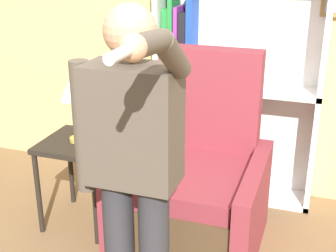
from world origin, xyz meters
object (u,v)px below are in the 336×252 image
at_px(armchair, 195,190).
at_px(side_table, 80,154).
at_px(bookcase, 217,90).
at_px(person_standing, 133,163).
at_px(table_lamp, 75,88).

height_order(armchair, side_table, armchair).
xyz_separation_m(armchair, side_table, (-0.83, -0.03, 0.15)).
distance_m(bookcase, person_standing, 1.61).
bearing_deg(side_table, bookcase, 45.44).
height_order(bookcase, person_standing, bookcase).
distance_m(bookcase, side_table, 1.15).
relative_size(person_standing, table_lamp, 3.35).
bearing_deg(bookcase, person_standing, -90.75).
bearing_deg(armchair, side_table, -177.75).
bearing_deg(bookcase, armchair, -86.29).
bearing_deg(bookcase, side_table, -134.56).
relative_size(bookcase, side_table, 2.79).
xyz_separation_m(bookcase, person_standing, (-0.02, -1.61, 0.11)).
bearing_deg(person_standing, armchair, 85.28).
bearing_deg(table_lamp, side_table, 180.00).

